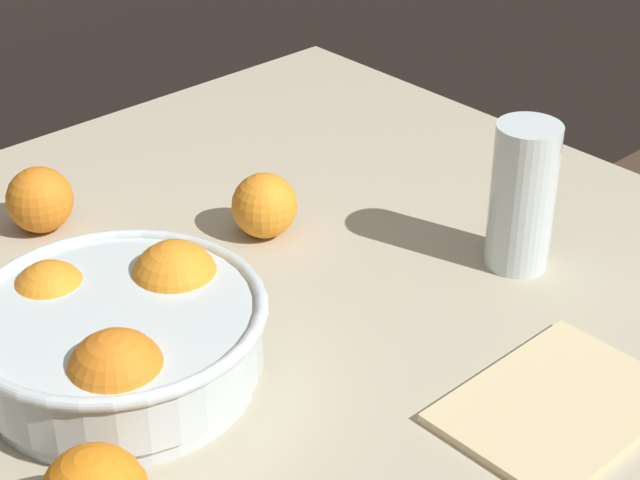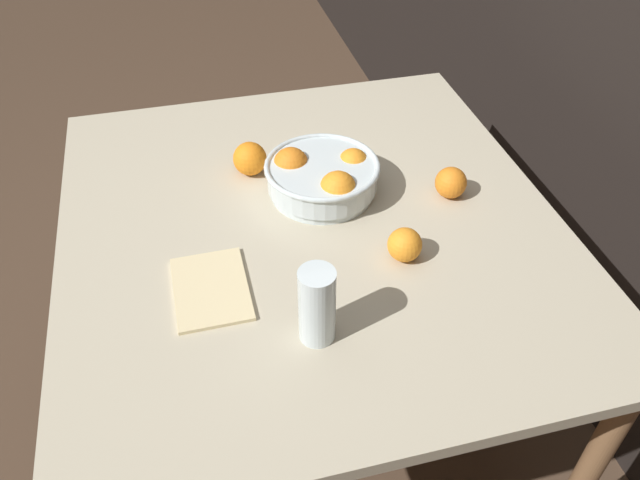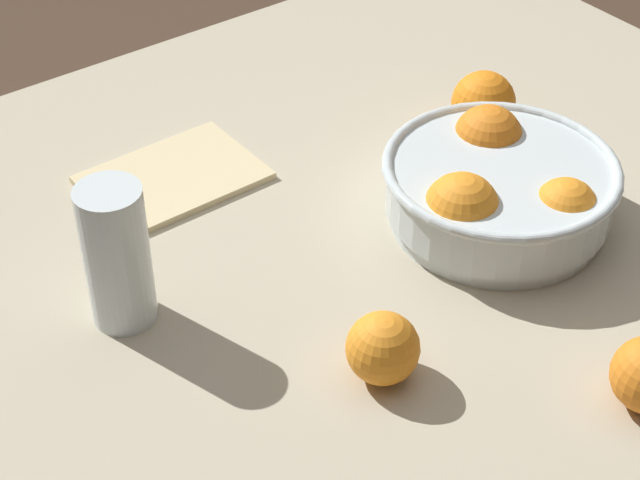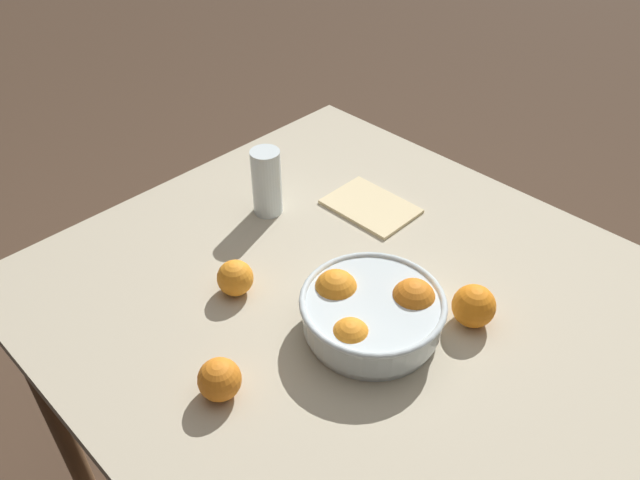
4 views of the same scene
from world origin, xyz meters
TOP-DOWN VIEW (x-y plane):
  - dining_table at (0.00, 0.00)m, footprint 1.15×1.06m
  - fruit_bowl at (-0.09, 0.05)m, footprint 0.26×0.26m
  - juice_glass at (0.31, -0.06)m, footprint 0.06×0.06m
  - orange_loose_near_bowl at (-0.21, -0.10)m, footprint 0.08×0.08m
  - orange_loose_front at (-0.01, 0.32)m, footprint 0.07×0.07m
  - orange_loose_aside at (0.16, 0.15)m, footprint 0.07×0.07m
  - napkin at (0.15, -0.23)m, footprint 0.20×0.14m

SIDE VIEW (x-z plane):
  - dining_table at x=0.00m, z-range 0.30..1.07m
  - napkin at x=0.15m, z-range 0.77..0.78m
  - orange_loose_aside at x=0.16m, z-range 0.77..0.84m
  - orange_loose_front at x=-0.01m, z-range 0.77..0.84m
  - orange_loose_near_bowl at x=-0.21m, z-range 0.77..0.85m
  - fruit_bowl at x=-0.09m, z-range 0.76..0.86m
  - juice_glass at x=0.31m, z-range 0.76..0.92m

